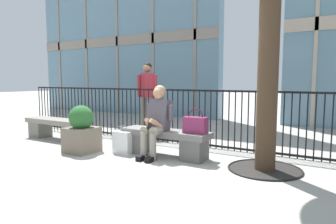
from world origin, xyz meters
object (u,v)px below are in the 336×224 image
(shopping_bag, at_px, (122,142))
(handbag_on_bench, at_px, (195,125))
(stone_bench, at_px, (165,140))
(bystander_at_railing, at_px, (147,93))
(seated_person_with_phone, at_px, (157,119))
(planter, at_px, (82,131))
(stone_bench_far, at_px, (56,127))

(shopping_bag, bearing_deg, handbag_on_bench, 10.87)
(stone_bench, height_order, bystander_at_railing, bystander_at_railing)
(seated_person_with_phone, bearing_deg, stone_bench, 56.92)
(handbag_on_bench, height_order, shopping_bag, handbag_on_bench)
(handbag_on_bench, height_order, planter, planter)
(handbag_on_bench, xyz_separation_m, bystander_at_railing, (-2.00, 1.50, 0.41))
(seated_person_with_phone, relative_size, handbag_on_bench, 3.06)
(bystander_at_railing, height_order, planter, bystander_at_railing)
(shopping_bag, xyz_separation_m, bystander_at_railing, (-0.69, 1.75, 0.80))
(seated_person_with_phone, relative_size, shopping_bag, 2.43)
(handbag_on_bench, bearing_deg, stone_bench, 179.01)
(seated_person_with_phone, xyz_separation_m, shopping_bag, (-0.65, -0.13, -0.45))
(stone_bench, relative_size, stone_bench_far, 1.00)
(planter, bearing_deg, stone_bench, 21.07)
(shopping_bag, height_order, stone_bench_far, shopping_bag)
(stone_bench, height_order, shopping_bag, shopping_bag)
(stone_bench_far, bearing_deg, bystander_at_railing, 46.71)
(shopping_bag, distance_m, bystander_at_railing, 2.04)
(seated_person_with_phone, relative_size, stone_bench_far, 0.76)
(stone_bench_far, relative_size, planter, 1.88)
(stone_bench, bearing_deg, shopping_bag, -160.28)
(seated_person_with_phone, distance_m, shopping_bag, 0.80)
(shopping_bag, distance_m, stone_bench_far, 2.11)
(handbag_on_bench, xyz_separation_m, stone_bench_far, (-3.40, 0.02, -0.32))
(shopping_bag, relative_size, stone_bench_far, 0.31)
(stone_bench, xyz_separation_m, seated_person_with_phone, (-0.08, -0.13, 0.38))
(seated_person_with_phone, bearing_deg, planter, -162.59)
(bystander_at_railing, bearing_deg, handbag_on_bench, -36.88)
(handbag_on_bench, height_order, bystander_at_railing, bystander_at_railing)
(stone_bench_far, bearing_deg, shopping_bag, -7.28)
(stone_bench, distance_m, bystander_at_railing, 2.18)
(seated_person_with_phone, xyz_separation_m, planter, (-1.34, -0.42, -0.26))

